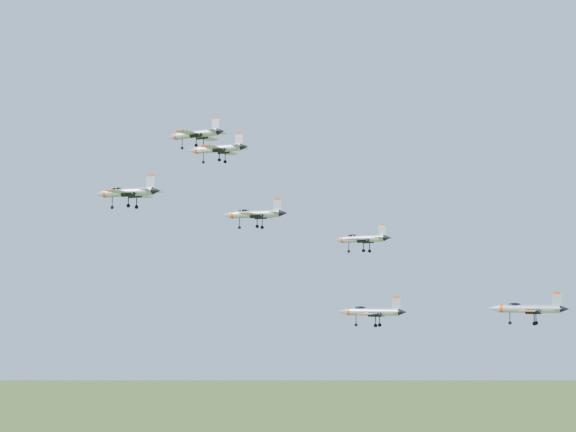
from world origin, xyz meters
The scene contains 7 objects.
jet_lead centered at (-22.36, 11.86, 143.84)m, with size 13.92×11.59×3.72m.
jet_left_high centered at (-2.84, -4.20, 136.57)m, with size 11.54×9.72×3.10m.
jet_right_high centered at (-11.21, -16.55, 128.54)m, with size 12.56×10.57×3.38m.
jet_left_low centered at (18.12, 7.71, 121.23)m, with size 10.89×8.93×2.92m.
jet_right_low centered at (8.85, -9.04, 124.50)m, with size 10.81×9.15×2.92m.
jet_trail centered at (24.16, 0.08, 109.65)m, with size 10.94×9.19×2.94m.
jet_extra centered at (43.87, 12.05, 110.15)m, with size 11.67×9.81×3.13m.
Camera 1 is at (84.05, -105.83, 112.93)m, focal length 50.00 mm.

